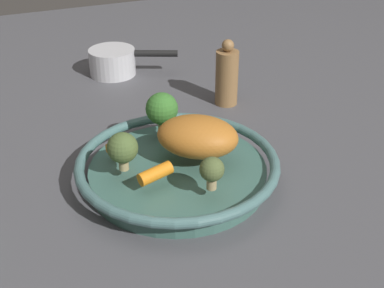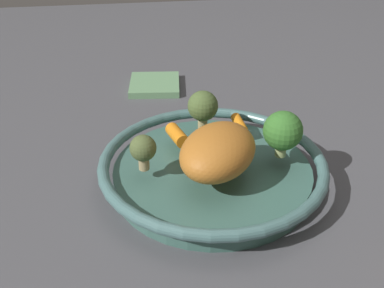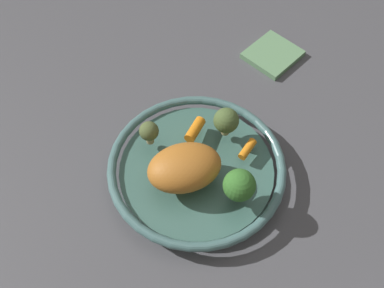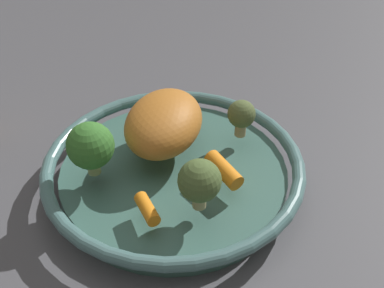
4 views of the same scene
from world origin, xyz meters
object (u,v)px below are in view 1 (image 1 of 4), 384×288
Objects in this scene: broccoli_floret_edge at (162,109)px; broccoli_floret_mid at (122,148)px; pepper_mill at (227,76)px; saucepan at (114,62)px; broccoli_floret_large at (212,170)px; baby_carrot_right at (120,146)px; roast_chicken_piece at (198,137)px; serving_bowl at (178,169)px; baby_carrot_back at (155,174)px.

broccoli_floret_edge is 1.11× the size of broccoli_floret_mid.
saucepan is (-0.25, -0.18, -0.03)m from pepper_mill.
broccoli_floret_large is 0.75× the size of broccoli_floret_edge.
pepper_mill is at bearing 35.82° from saucepan.
broccoli_floret_large is 0.40m from pepper_mill.
pepper_mill reaches higher than baby_carrot_right.
broccoli_floret_edge reaches higher than roast_chicken_piece.
serving_bowl is 5.28× the size of broccoli_floret_mid.
serving_bowl is 0.12m from broccoli_floret_edge.
serving_bowl is at bearing -171.23° from broccoli_floret_large.
baby_carrot_back is (0.05, -0.05, 0.03)m from serving_bowl.
broccoli_floret_edge is 0.14m from broccoli_floret_mid.
broccoli_floret_large reaches higher than baby_carrot_back.
broccoli_floret_large is at bearing 31.13° from baby_carrot_right.
pepper_mill is at bearing 151.00° from broccoli_floret_large.
saucepan is (-0.44, 0.11, -0.02)m from baby_carrot_right.
serving_bowl is 0.32m from pepper_mill.
broccoli_floret_large is 0.60m from saucepan.
broccoli_floret_mid reaches higher than serving_bowl.
broccoli_floret_large reaches higher than saucepan.
broccoli_floret_mid is at bearing -45.40° from broccoli_floret_edge.
broccoli_floret_mid reaches higher than saucepan.
baby_carrot_back is at bearing 14.51° from baby_carrot_right.
broccoli_floret_mid reaches higher than broccoli_floret_large.
broccoli_floret_edge is at bearing -2.29° from saucepan.
broccoli_floret_edge reaches higher than baby_carrot_back.
saucepan is (-0.50, -0.01, -0.05)m from roast_chicken_piece.
pepper_mill is at bearing 126.03° from broccoli_floret_edge.
roast_chicken_piece is at bearing 14.55° from broccoli_floret_edge.
baby_carrot_right is 0.11m from broccoli_floret_edge.
roast_chicken_piece is 0.13m from broccoli_floret_mid.
roast_chicken_piece is 0.14m from baby_carrot_right.
pepper_mill is (-0.29, 0.26, 0.01)m from baby_carrot_back.
pepper_mill is at bearing 129.18° from broccoli_floret_mid.
baby_carrot_right is 0.63× the size of broccoli_floret_edge.
broccoli_floret_edge reaches higher than serving_bowl.
roast_chicken_piece is 3.04× the size of baby_carrot_right.
roast_chicken_piece is 0.30m from pepper_mill.
broccoli_floret_large is at bearing -11.36° from roast_chicken_piece.
broccoli_floret_large is (0.10, -0.02, 0.00)m from roast_chicken_piece.
broccoli_floret_edge is (-0.10, 0.01, 0.06)m from serving_bowl.
broccoli_floret_mid is at bearing -13.26° from saucepan.
roast_chicken_piece reaches higher than broccoli_floret_large.
broccoli_floret_edge reaches higher than broccoli_floret_large.
serving_bowl is 0.11m from baby_carrot_right.
serving_bowl is at bearing 54.08° from baby_carrot_right.
broccoli_floret_large is at bearing -29.00° from pepper_mill.
baby_carrot_right is 0.31× the size of pepper_mill.
broccoli_floret_mid is at bearing -9.44° from baby_carrot_right.
serving_bowl is at bearing -5.53° from broccoli_floret_edge.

